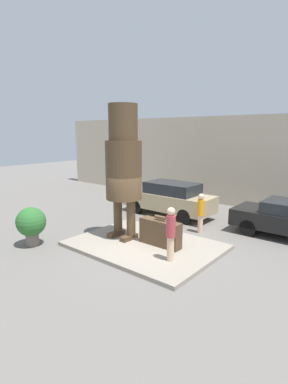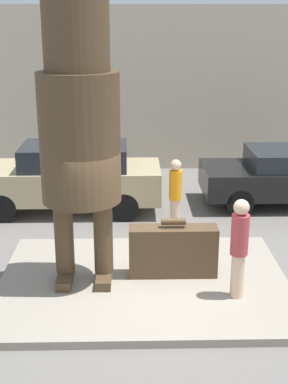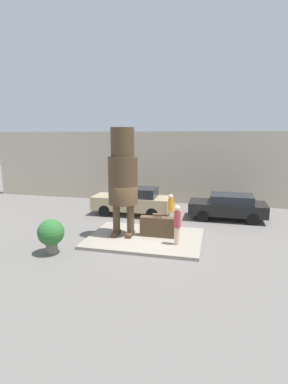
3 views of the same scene
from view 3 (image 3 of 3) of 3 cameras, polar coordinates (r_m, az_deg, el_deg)
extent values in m
plane|color=slate|center=(14.06, 0.21, -9.06)|extent=(60.00, 60.00, 0.00)
cube|color=gray|center=(14.04, 0.21, -8.79)|extent=(5.18, 3.83, 0.14)
cube|color=beige|center=(21.44, 5.41, 4.69)|extent=(28.00, 0.60, 5.02)
cube|color=#4C3823|center=(14.31, -5.36, -7.81)|extent=(0.26, 0.77, 0.17)
cube|color=#4C3823|center=(14.10, -2.69, -8.05)|extent=(0.26, 0.77, 0.17)
cylinder|color=#4C3823|center=(14.19, -5.26, -4.77)|extent=(0.34, 0.34, 1.35)
cylinder|color=#4C3823|center=(13.98, -2.58, -4.96)|extent=(0.34, 0.34, 1.35)
cylinder|color=#4C3823|center=(13.71, -4.03, 2.21)|extent=(1.35, 1.35, 2.16)
cylinder|color=#4C3823|center=(13.56, -4.12, 9.47)|extent=(1.06, 1.06, 1.30)
cube|color=#4C3823|center=(13.95, 2.57, -6.62)|extent=(1.60, 0.42, 0.93)
cylinder|color=#4C3823|center=(13.79, 2.59, -4.33)|extent=(0.44, 0.13, 0.13)
cylinder|color=beige|center=(13.04, 6.29, -8.29)|extent=(0.22, 0.22, 0.78)
cylinder|color=#B23D42|center=(12.82, 6.36, -5.18)|extent=(0.29, 0.29, 0.69)
sphere|color=beige|center=(12.70, 6.40, -3.12)|extent=(0.26, 0.26, 0.26)
cube|color=tan|center=(18.08, -2.39, -2.08)|extent=(4.65, 1.72, 0.80)
cube|color=#1E2328|center=(17.88, -1.69, -0.02)|extent=(2.56, 1.55, 0.55)
cylinder|color=black|center=(17.92, -7.51, -3.59)|extent=(0.70, 0.18, 0.70)
cylinder|color=black|center=(19.32, -5.86, -2.49)|extent=(0.70, 0.18, 0.70)
cylinder|color=black|center=(17.11, 1.55, -4.19)|extent=(0.70, 0.18, 0.70)
cylinder|color=black|center=(18.57, 2.56, -2.99)|extent=(0.70, 0.18, 0.70)
cube|color=black|center=(17.77, 15.54, -2.95)|extent=(4.27, 1.87, 0.67)
cube|color=#1E2328|center=(17.66, 16.33, -1.21)|extent=(2.35, 1.68, 0.45)
cylinder|color=black|center=(17.04, 11.10, -4.51)|extent=(0.67, 0.18, 0.67)
cylinder|color=black|center=(18.67, 11.36, -3.17)|extent=(0.67, 0.18, 0.67)
cylinder|color=black|center=(17.14, 20.00, -4.88)|extent=(0.67, 0.18, 0.67)
cylinder|color=black|center=(18.76, 19.47, -3.52)|extent=(0.67, 0.18, 0.67)
cylinder|color=#70665B|center=(13.00, -17.14, -10.21)|extent=(0.47, 0.47, 0.45)
sphere|color=#2D6B2D|center=(12.78, -17.31, -7.35)|extent=(1.07, 1.07, 1.07)
cylinder|color=beige|center=(16.32, 5.08, -4.88)|extent=(0.22, 0.22, 0.75)
cylinder|color=orange|center=(16.14, 5.12, -2.46)|extent=(0.28, 0.28, 0.67)
sphere|color=beige|center=(16.05, 5.15, -0.87)|extent=(0.25, 0.25, 0.25)
camera|label=1|loc=(6.02, 48.59, 0.79)|focal=28.00mm
camera|label=2|loc=(5.35, -24.70, 8.26)|focal=50.00mm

